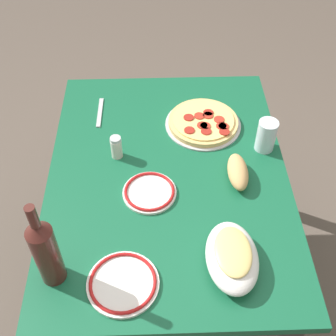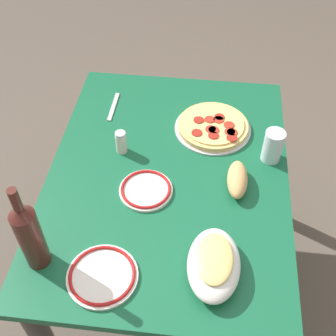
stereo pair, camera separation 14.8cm
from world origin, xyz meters
name	(u,v)px [view 1 (the left image)]	position (x,y,z in m)	size (l,w,h in m)	color
ground_plane	(168,278)	(0.00, 0.00, 0.00)	(8.00, 8.00, 0.00)	brown
dining_table	(168,199)	(0.00, 0.00, 0.59)	(1.11, 0.82, 0.72)	#145938
pepperoni_pizza	(203,122)	(0.24, -0.14, 0.74)	(0.29, 0.29, 0.03)	#B7B7BC
baked_pasta_dish	(232,256)	(-0.35, -0.17, 0.76)	(0.24, 0.15, 0.08)	white
wine_bottle	(46,251)	(-0.38, 0.33, 0.85)	(0.07, 0.07, 0.31)	#471E19
water_glass	(266,136)	(0.12, -0.35, 0.78)	(0.07, 0.07, 0.12)	silver
side_plate_near	(149,192)	(-0.09, 0.06, 0.73)	(0.18, 0.18, 0.02)	white
side_plate_far	(123,283)	(-0.41, 0.14, 0.73)	(0.20, 0.20, 0.02)	white
bread_loaf	(238,172)	(-0.03, -0.23, 0.75)	(0.16, 0.07, 0.06)	tan
spice_shaker	(116,147)	(0.09, 0.18, 0.76)	(0.04, 0.04, 0.09)	silver
fork_left	(100,112)	(0.33, 0.26, 0.72)	(0.17, 0.02, 0.01)	#B7B7BC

